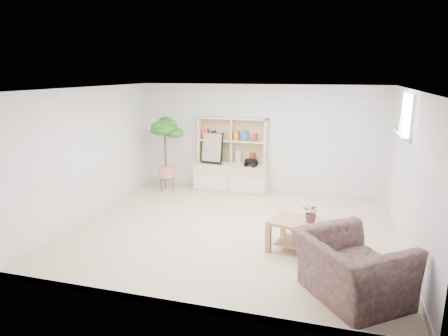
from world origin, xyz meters
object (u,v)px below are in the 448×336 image
(storage_unit, at_px, (231,155))
(floor_tree, at_px, (166,155))
(armchair, at_px, (352,264))
(coffee_table, at_px, (311,238))

(storage_unit, bearing_deg, floor_tree, -164.06)
(armchair, bearing_deg, storage_unit, -5.40)
(coffee_table, xyz_separation_m, armchair, (0.55, -1.10, 0.20))
(storage_unit, distance_m, armchair, 4.70)
(storage_unit, height_order, armchair, storage_unit)
(floor_tree, height_order, armchair, floor_tree)
(storage_unit, distance_m, floor_tree, 1.49)
(coffee_table, distance_m, floor_tree, 4.24)
(storage_unit, xyz_separation_m, floor_tree, (-1.43, -0.41, 0.01))
(armchair, bearing_deg, coffee_table, -11.73)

